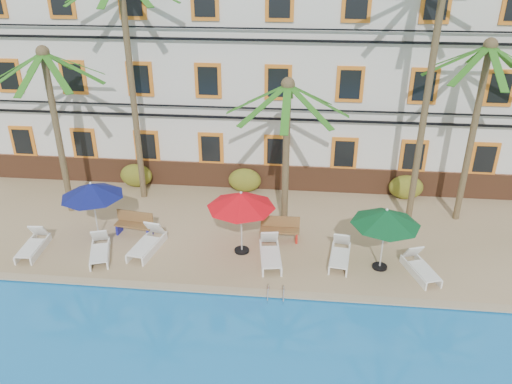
# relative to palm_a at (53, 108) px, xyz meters

# --- Properties ---
(ground) EXTENTS (100.00, 100.00, 0.00)m
(ground) POSITION_rel_palm_a_xyz_m (7.09, -4.00, -4.76)
(ground) COLOR #384C23
(ground) RESTS_ON ground
(pool_deck) EXTENTS (30.00, 12.00, 0.25)m
(pool_deck) POSITION_rel_palm_a_xyz_m (7.09, 1.00, -4.63)
(pool_deck) COLOR tan
(pool_deck) RESTS_ON ground
(pool_coping) EXTENTS (30.00, 0.35, 0.06)m
(pool_coping) POSITION_rel_palm_a_xyz_m (7.09, -4.90, -4.48)
(pool_coping) COLOR tan
(pool_coping) RESTS_ON pool_deck
(hotel_building) EXTENTS (25.40, 6.44, 10.22)m
(hotel_building) POSITION_rel_palm_a_xyz_m (7.09, 5.98, 0.62)
(hotel_building) COLOR silver
(hotel_building) RESTS_ON pool_deck
(palm_a) EXTENTS (4.47, 4.47, 6.89)m
(palm_a) POSITION_rel_palm_a_xyz_m (0.00, 0.00, 0.00)
(palm_a) COLOR brown
(palm_a) RESTS_ON pool_deck
(palm_b) EXTENTS (4.47, 4.47, 9.62)m
(palm_b) POSITION_rel_palm_a_xyz_m (2.70, 1.59, 1.56)
(palm_b) COLOR brown
(palm_b) RESTS_ON pool_deck
(palm_c) EXTENTS (4.47, 4.47, 6.02)m
(palm_c) POSITION_rel_palm_a_xyz_m (9.14, -0.36, -0.52)
(palm_c) COLOR brown
(palm_c) RESTS_ON pool_deck
(palm_d) EXTENTS (4.47, 4.47, 10.47)m
(palm_d) POSITION_rel_palm_a_xyz_m (14.19, 0.43, 2.03)
(palm_d) COLOR brown
(palm_d) RESTS_ON pool_deck
(palm_e) EXTENTS (4.47, 4.47, 7.28)m
(palm_e) POSITION_rel_palm_a_xyz_m (16.22, 0.94, 0.23)
(palm_e) COLOR brown
(palm_e) RESTS_ON pool_deck
(shrub_left) EXTENTS (1.50, 0.90, 1.10)m
(shrub_left) POSITION_rel_palm_a_xyz_m (2.06, 2.60, -3.96)
(shrub_left) COLOR #275117
(shrub_left) RESTS_ON pool_deck
(shrub_mid) EXTENTS (1.50, 0.90, 1.10)m
(shrub_mid) POSITION_rel_palm_a_xyz_m (7.17, 2.60, -3.96)
(shrub_mid) COLOR #275117
(shrub_mid) RESTS_ON pool_deck
(shrub_right) EXTENTS (1.50, 0.90, 1.10)m
(shrub_right) POSITION_rel_palm_a_xyz_m (14.40, 2.60, -3.96)
(shrub_right) COLOR #275117
(shrub_right) RESTS_ON pool_deck
(umbrella_blue) EXTENTS (2.36, 2.36, 2.36)m
(umbrella_blue) POSITION_rel_palm_a_xyz_m (2.02, -2.03, -2.49)
(umbrella_blue) COLOR black
(umbrella_blue) RESTS_ON pool_deck
(umbrella_red) EXTENTS (2.48, 2.48, 2.48)m
(umbrella_red) POSITION_rel_palm_a_xyz_m (7.69, -2.47, -2.39)
(umbrella_red) COLOR black
(umbrella_red) RESTS_ON pool_deck
(umbrella_green) EXTENTS (2.36, 2.36, 2.36)m
(umbrella_green) POSITION_rel_palm_a_xyz_m (12.65, -3.01, -2.49)
(umbrella_green) COLOR black
(umbrella_green) RESTS_ON pool_deck
(lounger_a) EXTENTS (0.77, 1.83, 0.85)m
(lounger_a) POSITION_rel_palm_a_xyz_m (0.04, -3.26, -4.23)
(lounger_a) COLOR white
(lounger_a) RESTS_ON pool_deck
(lounger_b) EXTENTS (1.18, 1.90, 0.85)m
(lounger_b) POSITION_rel_palm_a_xyz_m (2.61, -3.34, -4.23)
(lounger_b) COLOR white
(lounger_b) RESTS_ON pool_deck
(lounger_c) EXTENTS (1.04, 2.07, 0.93)m
(lounger_c) POSITION_rel_palm_a_xyz_m (4.21, -2.75, -4.20)
(lounger_c) COLOR white
(lounger_c) RESTS_ON pool_deck
(lounger_d) EXTENTS (0.97, 2.03, 0.92)m
(lounger_d) POSITION_rel_palm_a_xyz_m (8.78, -2.95, -4.21)
(lounger_d) COLOR white
(lounger_d) RESTS_ON pool_deck
(lounger_e) EXTENTS (0.88, 1.90, 0.87)m
(lounger_e) POSITION_rel_palm_a_xyz_m (11.26, -2.74, -4.22)
(lounger_e) COLOR white
(lounger_e) RESTS_ON pool_deck
(lounger_f) EXTENTS (1.16, 1.87, 0.83)m
(lounger_f) POSITION_rel_palm_a_xyz_m (13.97, -3.24, -4.23)
(lounger_f) COLOR white
(lounger_f) RESTS_ON pool_deck
(bench_left) EXTENTS (1.55, 0.68, 0.93)m
(bench_left) POSITION_rel_palm_a_xyz_m (3.38, -1.65, -4.04)
(bench_left) COLOR olive
(bench_left) RESTS_ON pool_deck
(bench_right) EXTENTS (1.51, 0.50, 0.93)m
(bench_right) POSITION_rel_palm_a_xyz_m (9.03, -1.46, -4.04)
(bench_right) COLOR olive
(bench_right) RESTS_ON pool_deck
(pool_ladder) EXTENTS (0.54, 0.74, 0.74)m
(pool_ladder) POSITION_rel_palm_a_xyz_m (9.13, -5.00, -4.51)
(pool_ladder) COLOR silver
(pool_ladder) RESTS_ON ground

